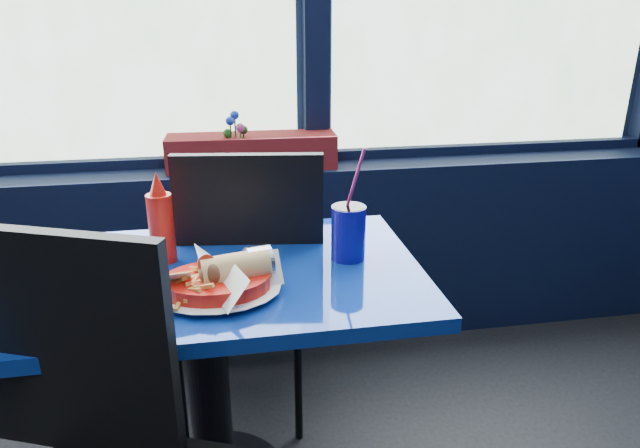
% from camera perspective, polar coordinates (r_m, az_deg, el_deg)
% --- Properties ---
extents(window_sill, '(5.00, 0.26, 0.80)m').
position_cam_1_polar(window_sill, '(2.53, -17.74, -3.83)').
color(window_sill, black).
rests_on(window_sill, ground).
extents(near_table, '(1.20, 0.70, 0.75)m').
position_cam_1_polar(near_table, '(1.66, -11.51, -10.43)').
color(near_table, black).
rests_on(near_table, ground).
extents(chair_near_back, '(0.52, 0.53, 1.02)m').
position_cam_1_polar(chair_near_back, '(1.92, -7.54, -4.87)').
color(chair_near_back, black).
rests_on(chair_near_back, ground).
extents(planter_box, '(0.68, 0.19, 0.14)m').
position_cam_1_polar(planter_box, '(2.35, -6.81, 7.23)').
color(planter_box, maroon).
rests_on(planter_box, window_sill).
extents(flower_vase, '(0.14, 0.14, 0.24)m').
position_cam_1_polar(flower_vase, '(2.30, -8.33, 7.00)').
color(flower_vase, silver).
rests_on(flower_vase, window_sill).
extents(food_basket, '(0.31, 0.31, 0.10)m').
position_cam_1_polar(food_basket, '(1.43, -10.04, -5.61)').
color(food_basket, red).
rests_on(food_basket, near_table).
extents(ketchup_bottle, '(0.07, 0.07, 0.26)m').
position_cam_1_polar(ketchup_bottle, '(1.62, -15.61, 0.12)').
color(ketchup_bottle, red).
rests_on(ketchup_bottle, near_table).
extents(soda_cup, '(0.10, 0.10, 0.33)m').
position_cam_1_polar(soda_cup, '(1.59, 2.86, -0.73)').
color(soda_cup, '#0F0B81').
rests_on(soda_cup, near_table).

